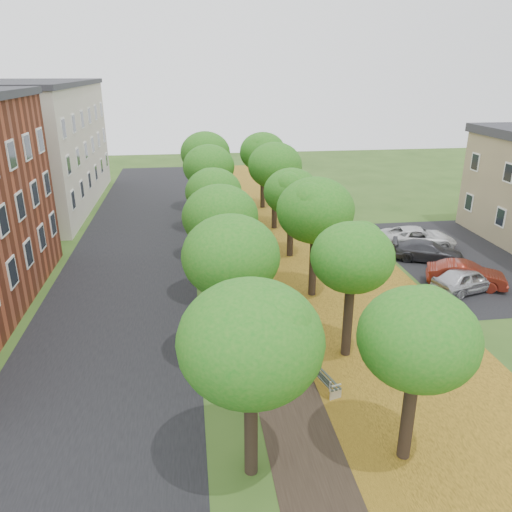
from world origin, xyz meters
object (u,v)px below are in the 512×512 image
object	(u,v)px
car_silver	(467,279)
car_red	(466,275)
car_grey	(428,251)
car_white	(418,238)
bench	(324,379)

from	to	relation	value
car_silver	car_red	size ratio (longest dim) A/B	0.97
car_red	car_grey	size ratio (longest dim) A/B	0.96
car_red	car_white	size ratio (longest dim) A/B	0.83
car_silver	car_grey	distance (m)	4.68
car_red	car_grey	xyz separation A→B (m)	(-0.28, 4.08, -0.06)
car_grey	car_white	bearing A→B (deg)	12.54
bench	car_grey	distance (m)	15.74
car_silver	car_white	bearing A→B (deg)	-19.08
car_grey	car_white	xyz separation A→B (m)	(0.41, 2.37, 0.07)
car_silver	car_white	xyz separation A→B (m)	(0.41, 7.05, 0.01)
car_white	bench	bearing A→B (deg)	153.46
bench	car_silver	xyz separation A→B (m)	(9.95, 7.50, 0.28)
car_grey	car_red	bearing A→B (deg)	-153.70
car_grey	car_white	distance (m)	2.40
bench	car_red	world-z (taller)	car_red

